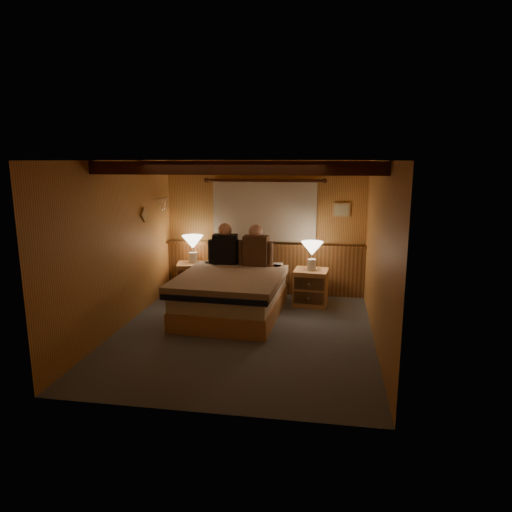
% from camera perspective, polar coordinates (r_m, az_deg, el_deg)
% --- Properties ---
extents(floor, '(4.20, 4.20, 0.00)m').
position_cam_1_polar(floor, '(6.55, -1.56, -9.62)').
color(floor, '#515860').
rests_on(floor, ground).
extents(ceiling, '(4.20, 4.20, 0.00)m').
position_cam_1_polar(ceiling, '(6.09, -1.69, 11.88)').
color(ceiling, '#DC9E52').
rests_on(ceiling, wall_back).
extents(wall_back, '(3.60, 0.00, 3.60)m').
position_cam_1_polar(wall_back, '(8.25, 1.11, 3.54)').
color(wall_back, '#DC954F').
rests_on(wall_back, floor).
extents(wall_left, '(0.00, 4.20, 4.20)m').
position_cam_1_polar(wall_left, '(6.78, -16.75, 1.18)').
color(wall_left, '#DC954F').
rests_on(wall_left, floor).
extents(wall_right, '(0.00, 4.20, 4.20)m').
position_cam_1_polar(wall_right, '(6.14, 15.12, 0.19)').
color(wall_right, '#DC954F').
rests_on(wall_right, floor).
extents(wall_front, '(3.60, 0.00, 3.60)m').
position_cam_1_polar(wall_front, '(4.22, -6.98, -4.76)').
color(wall_front, '#DC954F').
rests_on(wall_front, floor).
extents(wainscot, '(3.60, 0.23, 0.94)m').
position_cam_1_polar(wainscot, '(8.32, 1.03, -1.40)').
color(wainscot, brown).
rests_on(wainscot, wall_back).
extents(curtain_window, '(2.18, 0.09, 1.11)m').
position_cam_1_polar(curtain_window, '(8.14, 1.05, 5.71)').
color(curtain_window, '#4C2513').
rests_on(curtain_window, wall_back).
extents(ceiling_beams, '(3.60, 1.65, 0.16)m').
position_cam_1_polar(ceiling_beams, '(6.24, -1.42, 11.06)').
color(ceiling_beams, '#4C2513').
rests_on(ceiling_beams, ceiling).
extents(coat_rail, '(0.05, 0.55, 0.24)m').
position_cam_1_polar(coat_rail, '(8.12, -11.60, 6.49)').
color(coat_rail, white).
rests_on(coat_rail, wall_left).
extents(framed_print, '(0.30, 0.04, 0.25)m').
position_cam_1_polar(framed_print, '(8.11, 10.63, 5.68)').
color(framed_print, tan).
rests_on(framed_print, wall_back).
extents(bed, '(1.64, 2.06, 0.68)m').
position_cam_1_polar(bed, '(7.15, -3.05, -4.76)').
color(bed, tan).
rests_on(bed, floor).
extents(nightstand_left, '(0.61, 0.57, 0.58)m').
position_cam_1_polar(nightstand_left, '(8.36, -7.94, -2.83)').
color(nightstand_left, tan).
rests_on(nightstand_left, floor).
extents(nightstand_right, '(0.59, 0.54, 0.60)m').
position_cam_1_polar(nightstand_right, '(7.75, 6.85, -3.90)').
color(nightstand_right, tan).
rests_on(nightstand_right, floor).
extents(lamp_left, '(0.38, 0.38, 0.50)m').
position_cam_1_polar(lamp_left, '(8.27, -7.92, 1.54)').
color(lamp_left, silver).
rests_on(lamp_left, nightstand_left).
extents(lamp_right, '(0.37, 0.37, 0.48)m').
position_cam_1_polar(lamp_right, '(7.59, 7.02, 0.72)').
color(lamp_right, silver).
rests_on(lamp_right, nightstand_right).
extents(person_left, '(0.59, 0.25, 0.72)m').
position_cam_1_polar(person_left, '(7.71, -3.88, 1.13)').
color(person_left, black).
rests_on(person_left, bed).
extents(person_right, '(0.59, 0.24, 0.72)m').
position_cam_1_polar(person_right, '(7.56, -0.03, 0.92)').
color(person_right, '#4A2F1D').
rests_on(person_right, bed).
extents(duffel_bag, '(0.51, 0.39, 0.32)m').
position_cam_1_polar(duffel_bag, '(8.25, -7.81, -4.09)').
color(duffel_bag, black).
rests_on(duffel_bag, floor).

